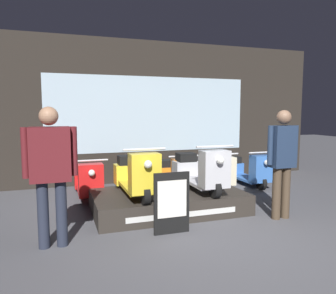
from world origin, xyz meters
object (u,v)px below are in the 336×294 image
(person_right_browsing, at_px, (282,157))
(price_sign_board, at_px, (172,203))
(scooter_display_left, at_px, (136,175))
(scooter_backrow_4, at_px, (246,170))
(scooter_backrow_2, at_px, (174,175))
(scooter_backrow_0, at_px, (88,181))
(scooter_display_right, at_px, (199,171))
(person_left_browsing, at_px, (50,165))
(scooter_backrow_1, at_px, (133,178))
(scooter_backrow_3, at_px, (211,172))

(person_right_browsing, bearing_deg, price_sign_board, -178.26)
(scooter_display_left, distance_m, person_right_browsing, 2.24)
(scooter_backrow_4, bearing_deg, price_sign_board, -138.45)
(scooter_backrow_2, bearing_deg, scooter_backrow_4, 0.00)
(scooter_backrow_0, bearing_deg, scooter_display_right, -38.38)
(person_left_browsing, bearing_deg, scooter_backrow_1, 56.48)
(scooter_backrow_3, distance_m, price_sign_board, 2.84)
(scooter_backrow_1, xyz_separation_m, scooter_backrow_4, (2.58, 0.00, 0.00))
(scooter_backrow_0, bearing_deg, person_left_browsing, -105.38)
(scooter_display_right, relative_size, scooter_backrow_1, 1.00)
(person_right_browsing, bearing_deg, scooter_backrow_0, 139.97)
(scooter_display_left, distance_m, scooter_display_right, 1.08)
(scooter_backrow_2, distance_m, person_left_browsing, 3.29)
(scooter_backrow_1, bearing_deg, scooter_backrow_0, 180.00)
(scooter_backrow_1, height_order, person_left_browsing, person_left_browsing)
(scooter_backrow_0, xyz_separation_m, scooter_backrow_1, (0.86, 0.00, 0.00))
(price_sign_board, bearing_deg, scooter_display_left, 105.85)
(scooter_backrow_0, distance_m, scooter_backrow_2, 1.72)
(scooter_display_left, xyz_separation_m, person_right_browsing, (2.03, -0.88, 0.31))
(scooter_backrow_0, distance_m, person_right_browsing, 3.51)
(scooter_display_left, height_order, person_left_browsing, person_left_browsing)
(scooter_backrow_2, xyz_separation_m, scooter_backrow_4, (1.72, 0.00, 0.00))
(scooter_backrow_3, bearing_deg, scooter_backrow_1, 180.00)
(scooter_display_left, bearing_deg, scooter_display_right, 0.00)
(scooter_backrow_4, bearing_deg, scooter_backrow_2, 180.00)
(scooter_display_left, xyz_separation_m, price_sign_board, (0.27, -0.94, -0.21))
(scooter_backrow_1, relative_size, person_left_browsing, 0.93)
(scooter_backrow_4, height_order, person_right_browsing, person_right_browsing)
(scooter_backrow_2, bearing_deg, scooter_backrow_1, 180.00)
(scooter_backrow_0, bearing_deg, scooter_backrow_1, 0.00)
(scooter_backrow_0, relative_size, person_left_browsing, 0.93)
(person_left_browsing, bearing_deg, scooter_backrow_2, 43.61)
(scooter_display_left, relative_size, person_right_browsing, 0.95)
(scooter_backrow_0, xyz_separation_m, price_sign_board, (0.87, -2.27, 0.10))
(scooter_backrow_3, bearing_deg, scooter_backrow_2, 180.00)
(scooter_backrow_0, distance_m, scooter_backrow_1, 0.86)
(scooter_backrow_1, relative_size, scooter_backrow_2, 1.00)
(scooter_backrow_4, bearing_deg, person_right_browsing, -109.73)
(person_left_browsing, bearing_deg, scooter_display_right, 21.02)
(scooter_backrow_2, height_order, scooter_backrow_3, same)
(scooter_display_right, distance_m, scooter_backrow_3, 1.64)
(scooter_backrow_1, distance_m, price_sign_board, 2.28)
(scooter_display_left, bearing_deg, scooter_backrow_1, 79.34)
(scooter_display_right, relative_size, scooter_backrow_2, 1.00)
(scooter_backrow_3, relative_size, price_sign_board, 1.89)
(scooter_display_left, bearing_deg, price_sign_board, -74.15)
(scooter_backrow_0, distance_m, person_left_browsing, 2.40)
(scooter_backrow_0, relative_size, scooter_backrow_3, 1.00)
(scooter_display_right, relative_size, scooter_backrow_3, 1.00)
(scooter_backrow_4, height_order, price_sign_board, price_sign_board)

